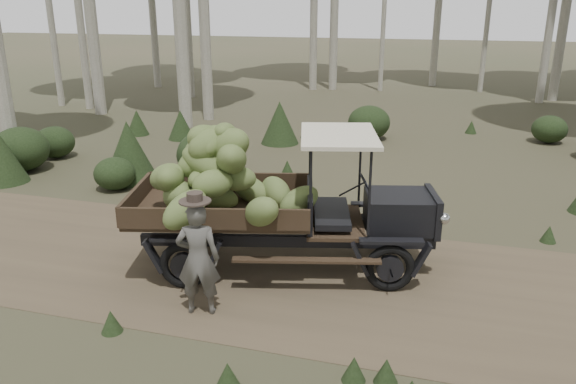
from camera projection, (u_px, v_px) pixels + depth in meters
The scene contains 5 objects.
ground at pixel (420, 292), 8.01m from camera, with size 120.00×120.00×0.00m, color #473D2B.
dirt_track at pixel (420, 292), 8.01m from camera, with size 70.00×4.00×0.01m, color brown.
banana_truck at pixel (249, 185), 8.33m from camera, with size 4.85×2.91×2.37m.
farmer at pixel (198, 258), 7.24m from camera, with size 0.64×0.51×1.68m.
undergrowth at pixel (319, 223), 9.12m from camera, with size 23.14×22.44×1.39m.
Camera 1 is at (0.15, -7.37, 3.92)m, focal length 35.00 mm.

